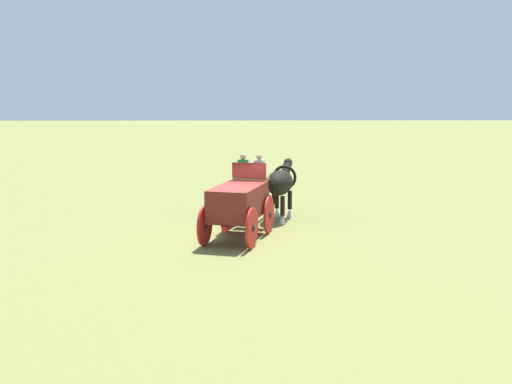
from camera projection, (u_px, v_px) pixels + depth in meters
ground_plane at (238, 239)px, 21.09m from camera, size 220.00×220.00×0.00m
show_wagon at (239, 202)px, 21.05m from camera, size 5.94×2.64×2.82m
draft_horse_near at (249, 186)px, 24.70m from camera, size 2.92×1.38×2.18m
draft_horse_off at (280, 184)px, 24.33m from camera, size 3.00×1.50×2.34m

